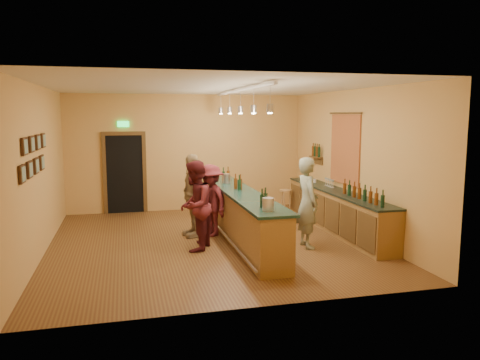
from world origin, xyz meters
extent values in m
plane|color=#572E18|center=(0.00, 0.00, 0.00)|extent=(7.00, 7.00, 0.00)
cube|color=silver|center=(0.00, 0.00, 3.20)|extent=(6.50, 7.00, 0.02)
cube|color=tan|center=(0.00, 3.50, 1.60)|extent=(6.50, 0.02, 3.20)
cube|color=tan|center=(0.00, -3.50, 1.60)|extent=(6.50, 0.02, 3.20)
cube|color=tan|center=(-3.25, 0.00, 1.60)|extent=(0.02, 7.00, 3.20)
cube|color=tan|center=(3.25, 0.00, 1.60)|extent=(0.02, 7.00, 3.20)
cube|color=black|center=(-1.70, 3.48, 1.05)|extent=(0.95, 0.06, 2.10)
cube|color=#553A19|center=(-2.22, 3.46, 1.05)|extent=(0.10, 0.08, 2.10)
cube|color=#553A19|center=(-1.18, 3.46, 1.05)|extent=(0.10, 0.08, 2.10)
cube|color=#553A19|center=(-1.70, 3.46, 2.15)|extent=(1.15, 0.08, 0.10)
cube|color=#19E54C|center=(-1.70, 3.45, 2.40)|extent=(0.30, 0.04, 0.15)
cube|color=#A52C21|center=(3.23, 0.40, 1.85)|extent=(0.03, 1.40, 1.60)
cube|color=#553A19|center=(3.16, 1.90, 1.55)|extent=(0.16, 0.55, 0.03)
cube|color=#553A19|center=(3.23, 1.90, 1.45)|extent=(0.03, 0.55, 0.18)
cube|color=brown|center=(2.97, 0.20, 0.45)|extent=(0.55, 4.50, 0.90)
cube|color=black|center=(2.97, 0.20, 0.92)|extent=(0.60, 4.55, 0.04)
cylinder|color=silver|center=(2.97, 1.50, 0.99)|extent=(0.09, 0.09, 0.09)
cube|color=silver|center=(2.94, 2.00, 0.95)|extent=(0.22, 0.30, 0.01)
cube|color=brown|center=(0.65, 0.00, 0.50)|extent=(0.60, 5.00, 1.00)
cube|color=#143028|center=(0.65, 0.00, 1.02)|extent=(0.70, 5.10, 0.05)
cylinder|color=silver|center=(0.29, 0.00, 0.15)|extent=(0.05, 5.00, 0.05)
cylinder|color=silver|center=(0.60, -2.10, 1.16)|extent=(0.20, 0.20, 0.22)
cylinder|color=silver|center=(0.60, 1.20, 1.16)|extent=(0.20, 0.20, 0.22)
cube|color=silver|center=(0.65, 0.00, 3.14)|extent=(0.06, 4.60, 0.05)
cylinder|color=silver|center=(0.65, -2.00, 2.95)|extent=(0.01, 0.01, 0.35)
cylinder|color=#A5A5AD|center=(0.65, -2.00, 2.75)|extent=(0.11, 0.11, 0.14)
cylinder|color=#FFEABF|center=(0.65, -2.00, 2.67)|extent=(0.08, 0.08, 0.02)
cylinder|color=silver|center=(0.65, -1.00, 2.95)|extent=(0.01, 0.01, 0.35)
cylinder|color=#A5A5AD|center=(0.65, -1.00, 2.75)|extent=(0.11, 0.11, 0.14)
cylinder|color=#FFEABF|center=(0.65, -1.00, 2.67)|extent=(0.08, 0.08, 0.02)
cylinder|color=silver|center=(0.65, 0.00, 2.95)|extent=(0.01, 0.01, 0.35)
cylinder|color=#A5A5AD|center=(0.65, 0.00, 2.75)|extent=(0.11, 0.11, 0.14)
cylinder|color=#FFEABF|center=(0.65, 0.00, 2.67)|extent=(0.08, 0.08, 0.02)
cylinder|color=silver|center=(0.65, 1.00, 2.95)|extent=(0.01, 0.01, 0.35)
cylinder|color=#A5A5AD|center=(0.65, 1.00, 2.75)|extent=(0.11, 0.11, 0.14)
cylinder|color=#FFEABF|center=(0.65, 1.00, 2.67)|extent=(0.08, 0.08, 0.02)
cylinder|color=silver|center=(0.65, 2.00, 2.95)|extent=(0.01, 0.01, 0.35)
cylinder|color=#A5A5AD|center=(0.65, 2.00, 2.75)|extent=(0.11, 0.11, 0.14)
cylinder|color=#FFEABF|center=(0.65, 2.00, 2.67)|extent=(0.08, 0.08, 0.02)
imported|color=gray|center=(1.81, -0.87, 0.91)|extent=(0.44, 0.67, 1.82)
imported|color=#59191E|center=(-0.40, -0.54, 0.88)|extent=(0.97, 1.06, 1.77)
imported|color=#997A51|center=(-0.28, 0.55, 0.91)|extent=(0.62, 1.12, 1.81)
imported|color=#59191E|center=(0.10, 0.49, 0.79)|extent=(0.94, 1.17, 1.58)
cylinder|color=tan|center=(2.44, 2.20, 0.65)|extent=(0.32, 0.32, 0.04)
cylinder|color=tan|center=(2.57, 2.20, 0.32)|extent=(0.04, 0.04, 0.63)
cylinder|color=tan|center=(2.38, 2.31, 0.32)|extent=(0.04, 0.04, 0.63)
cylinder|color=tan|center=(2.38, 2.09, 0.32)|extent=(0.04, 0.04, 0.63)
camera|label=1|loc=(-1.71, -9.43, 2.64)|focal=35.00mm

